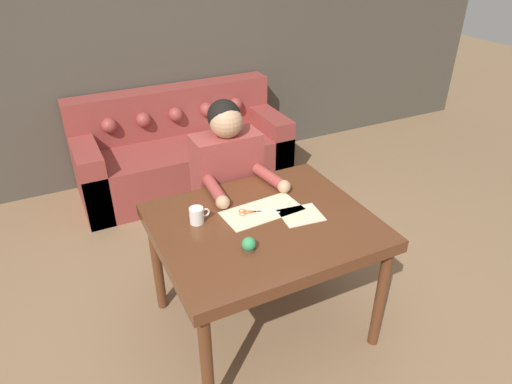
{
  "coord_description": "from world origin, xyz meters",
  "views": [
    {
      "loc": [
        -0.81,
        -1.77,
        2.13
      ],
      "look_at": [
        0.15,
        0.17,
        0.86
      ],
      "focal_mm": 32.0,
      "sensor_mm": 36.0,
      "label": 1
    }
  ],
  "objects": [
    {
      "name": "dining_table",
      "position": [
        0.13,
        0.02,
        0.68
      ],
      "size": [
        1.14,
        0.96,
        0.76
      ],
      "color": "#562D19",
      "rests_on": "ground_plane"
    },
    {
      "name": "pin_cushion",
      "position": [
        -0.05,
        -0.17,
        0.79
      ],
      "size": [
        0.07,
        0.07,
        0.07
      ],
      "color": "#4C3828",
      "rests_on": "dining_table"
    },
    {
      "name": "person",
      "position": [
        0.18,
        0.63,
        0.63
      ],
      "size": [
        0.47,
        0.57,
        1.23
      ],
      "color": "#33281E",
      "rests_on": "ground_plane"
    },
    {
      "name": "pattern_paper_main",
      "position": [
        0.17,
        0.11,
        0.76
      ],
      "size": [
        0.45,
        0.25,
        0.0
      ],
      "color": "beige",
      "rests_on": "dining_table"
    },
    {
      "name": "wall_back",
      "position": [
        0.0,
        2.31,
        1.3
      ],
      "size": [
        8.0,
        0.06,
        2.6
      ],
      "color": "#474238",
      "rests_on": "ground_plane"
    },
    {
      "name": "mug",
      "position": [
        -0.19,
        0.17,
        0.8
      ],
      "size": [
        0.11,
        0.08,
        0.09
      ],
      "color": "silver",
      "rests_on": "dining_table"
    },
    {
      "name": "scissors",
      "position": [
        0.11,
        0.13,
        0.76
      ],
      "size": [
        0.23,
        0.13,
        0.01
      ],
      "color": "silver",
      "rests_on": "dining_table"
    },
    {
      "name": "pattern_paper_offcut",
      "position": [
        0.34,
        -0.02,
        0.76
      ],
      "size": [
        0.24,
        0.21,
        0.0
      ],
      "color": "beige",
      "rests_on": "dining_table"
    },
    {
      "name": "couch",
      "position": [
        0.27,
        1.92,
        0.31
      ],
      "size": [
        1.87,
        0.78,
        0.87
      ],
      "color": "brown",
      "rests_on": "ground_plane"
    },
    {
      "name": "ground_plane",
      "position": [
        0.0,
        0.0,
        0.0
      ],
      "size": [
        16.0,
        16.0,
        0.0
      ],
      "primitive_type": "plane",
      "color": "#846647"
    }
  ]
}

